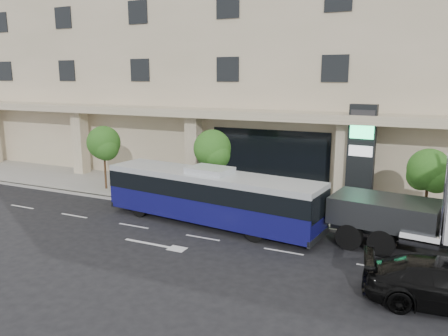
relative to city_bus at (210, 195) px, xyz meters
The scene contains 9 objects.
ground 1.71m from the city_bus, 39.27° to the right, with size 120.00×120.00×0.00m, color black.
sidewalk 4.78m from the city_bus, 82.52° to the left, with size 120.00×6.00×0.15m, color gray.
curb 2.18m from the city_bus, 68.62° to the left, with size 120.00×0.30×0.15m, color gray.
convention_center 17.17m from the city_bus, 87.73° to the left, with size 60.00×17.60×20.00m.
tree_left 10.01m from the city_bus, 161.68° to the left, with size 2.27×2.20×4.22m.
tree_mid 3.82m from the city_bus, 113.98° to the left, with size 2.28×2.20×4.38m.
tree_right 10.69m from the city_bus, 17.07° to the left, with size 2.10×2.00×4.04m.
city_bus is the anchor object (origin of this frame).
signage_pylon 8.85m from the city_bus, 40.38° to the left, with size 1.51×0.66×5.90m.
Camera 1 is at (9.19, -18.89, 7.49)m, focal length 35.00 mm.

